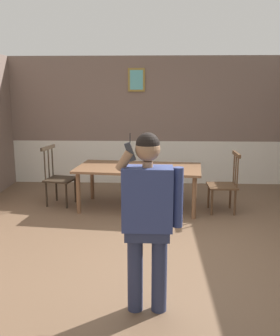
{
  "coord_description": "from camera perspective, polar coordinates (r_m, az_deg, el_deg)",
  "views": [
    {
      "loc": [
        -0.11,
        -4.43,
        2.01
      ],
      "look_at": [
        -0.26,
        -0.39,
        1.15
      ],
      "focal_mm": 40.05,
      "sensor_mm": 36.0,
      "label": 1
    }
  ],
  "objects": [
    {
      "name": "room_back_partition",
      "position": [
        8.0,
        2.93,
        6.78
      ],
      "size": [
        6.4,
        0.17,
        2.67
      ],
      "color": "#756056",
      "rests_on": "ground_plane"
    },
    {
      "name": "chair_near_window",
      "position": [
        6.32,
        12.74,
        -2.39
      ],
      "size": [
        0.46,
        0.46,
        1.0
      ],
      "rotation": [
        0.0,
        0.0,
        1.58
      ],
      "color": "#513823",
      "rests_on": "ground_plane"
    },
    {
      "name": "chair_by_doorway",
      "position": [
        6.71,
        -12.32,
        -1.39
      ],
      "size": [
        0.56,
        0.56,
        1.04
      ],
      "rotation": [
        0.0,
        0.0,
        4.5
      ],
      "color": "#2D2319",
      "rests_on": "ground_plane"
    },
    {
      "name": "dining_table",
      "position": [
        6.32,
        -0.18,
        -0.43
      ],
      "size": [
        2.17,
        1.25,
        0.72
      ],
      "rotation": [
        0.0,
        0.0,
        -0.11
      ],
      "color": "brown",
      "rests_on": "ground_plane"
    },
    {
      "name": "ground_plane",
      "position": [
        4.86,
        3.33,
        -12.44
      ],
      "size": [
        7.78,
        7.78,
        0.0
      ],
      "primitive_type": "plane",
      "color": "brown"
    },
    {
      "name": "person_figure",
      "position": [
        3.31,
        1.26,
        -6.68
      ],
      "size": [
        0.6,
        0.24,
        1.65
      ],
      "rotation": [
        0.0,
        0.0,
        3.13
      ],
      "color": "#282E49",
      "rests_on": "ground_plane"
    }
  ]
}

